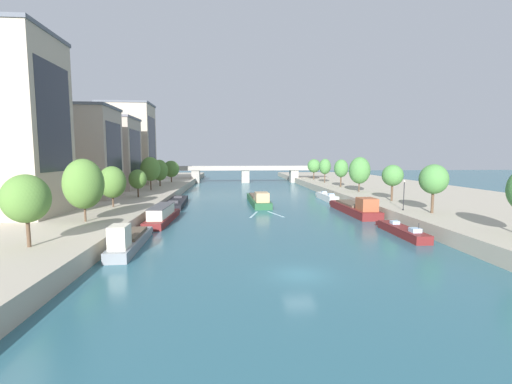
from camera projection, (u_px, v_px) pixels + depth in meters
name	position (u px, v px, depth m)	size (l,w,h in m)	color
ground_plane	(300.00, 275.00, 28.28)	(400.00, 400.00, 0.00)	#2D6070
quay_left	(99.00, 194.00, 80.04)	(36.00, 170.00, 1.76)	#B2A893
quay_right	(398.00, 192.00, 85.43)	(36.00, 170.00, 1.76)	#B2A893
barge_midriver	(259.00, 199.00, 69.84)	(3.82, 18.96, 2.91)	#235633
wake_behind_barge	(265.00, 214.00, 57.37)	(5.60, 5.97, 0.03)	#A0CCD6
moored_boat_left_end	(129.00, 240.00, 35.99)	(2.59, 12.98, 3.21)	gray
moored_boat_left_lone	(162.00, 215.00, 50.58)	(3.12, 14.10, 2.53)	maroon
moored_boat_left_near	(176.00, 202.00, 68.19)	(3.99, 16.97, 2.13)	black
moored_boat_right_far	(402.00, 231.00, 42.35)	(2.03, 10.67, 2.10)	maroon
moored_boat_right_second	(355.00, 208.00, 58.09)	(3.69, 16.47, 3.21)	maroon
moored_boat_right_end	(327.00, 197.00, 76.15)	(2.11, 11.67, 2.41)	silver
tree_left_past_mid	(26.00, 199.00, 29.71)	(3.86, 3.86, 6.34)	brown
tree_left_by_lamp	(84.00, 184.00, 41.37)	(4.64, 4.64, 7.57)	brown
tree_left_third	(112.00, 182.00, 53.43)	(4.13, 4.13, 6.32)	brown
tree_left_second	(138.00, 179.00, 66.26)	(3.35, 3.35, 5.32)	brown
tree_left_end_of_row	(150.00, 169.00, 79.75)	(4.53, 4.53, 7.66)	brown
tree_left_distant	(160.00, 170.00, 90.51)	(4.23, 4.23, 6.92)	brown
tree_left_nearest	(171.00, 169.00, 103.71)	(4.80, 4.80, 6.49)	brown
tree_right_third	(434.00, 179.00, 47.54)	(3.80, 3.80, 6.76)	brown
tree_right_past_mid	(393.00, 176.00, 60.61)	(3.63, 3.63, 6.36)	brown
tree_right_second	(360.00, 170.00, 75.66)	(4.57, 4.57, 7.66)	brown
tree_right_distant	(341.00, 168.00, 87.70)	(3.54, 3.54, 7.02)	brown
tree_right_far	(325.00, 167.00, 101.80)	(3.47, 3.47, 7.05)	brown
tree_right_end_of_row	(314.00, 166.00, 115.84)	(4.26, 4.26, 6.84)	brown
lamppost_right_bank	(404.00, 194.00, 50.24)	(0.28, 0.28, 4.39)	black
building_left_far_end	(10.00, 125.00, 45.08)	(11.67, 11.32, 23.87)	#B2A38E
building_left_middle	(75.00, 152.00, 64.07)	(14.55, 10.67, 17.03)	#A89989
building_left_corner	(108.00, 154.00, 80.96)	(13.28, 11.76, 16.88)	#A89989
building_left_tall	(128.00, 144.00, 96.93)	(13.98, 10.99, 22.42)	#B2A38E
bridge_far	(245.00, 172.00, 125.10)	(59.54, 4.40, 6.03)	#9E998E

